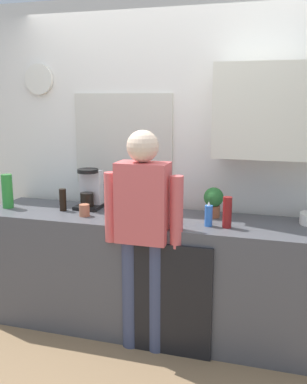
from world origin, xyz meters
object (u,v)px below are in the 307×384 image
bottle_dark_sauce (63,200)px  cup_terracotta_mug (84,210)px  bottle_clear_soda (7,191)px  person_at_sink (143,224)px  cup_blue_mug (120,205)px  coffee_maker (90,191)px  potted_plant (214,200)px  bottle_red_vinegar (227,212)px  dish_soap (209,215)px  storage_canister (128,206)px

bottle_dark_sauce → cup_terracotta_mug: 0.26m
bottle_clear_soda → person_at_sink: 1.29m
cup_blue_mug → bottle_clear_soda: bearing=-170.1°
coffee_maker → potted_plant: size_ratio=1.43×
coffee_maker → cup_blue_mug: coffee_maker is taller
coffee_maker → cup_blue_mug: 0.29m
bottle_dark_sauce → bottle_clear_soda: 0.49m
bottle_red_vinegar → bottle_clear_soda: bottle_clear_soda is taller
coffee_maker → dish_soap: bearing=-13.3°
coffee_maker → dish_soap: coffee_maker is taller
bottle_clear_soda → dish_soap: (1.69, -0.05, -0.06)m
bottle_dark_sauce → bottle_clear_soda: bottle_clear_soda is taller
bottle_red_vinegar → bottle_clear_soda: bearing=178.3°
dish_soap → person_at_sink: (-0.43, -0.19, -0.05)m
bottle_dark_sauce → cup_terracotta_mug: size_ratio=1.96×
potted_plant → dish_soap: size_ratio=1.28×
cup_terracotta_mug → storage_canister: 0.34m
coffee_maker → person_at_sink: person_at_sink is taller
dish_soap → potted_plant: bearing=92.0°
cup_terracotta_mug → person_at_sink: person_at_sink is taller
person_at_sink → bottle_dark_sauce: bearing=145.8°
storage_canister → person_at_sink: person_at_sink is taller
person_at_sink → bottle_red_vinegar: bearing=4.7°
bottle_red_vinegar → cup_blue_mug: size_ratio=2.20×
bottle_red_vinegar → cup_terracotta_mug: 1.09m
bottle_clear_soda → potted_plant: 1.69m
bottle_dark_sauce → dish_soap: (1.20, -0.10, -0.01)m
bottle_clear_soda → cup_blue_mug: 0.95m
storage_canister → person_at_sink: size_ratio=0.11×
bottle_clear_soda → cup_terracotta_mug: 0.73m
bottle_clear_soda → cup_terracotta_mug: bearing=-4.9°
dish_soap → bottle_clear_soda: bearing=178.2°
cup_blue_mug → cup_terracotta_mug: (-0.21, -0.22, -0.00)m
bottle_dark_sauce → bottle_clear_soda: size_ratio=0.64×
dish_soap → cup_terracotta_mug: bearing=-179.5°
bottle_red_vinegar → bottle_dark_sauce: size_ratio=1.22×
potted_plant → dish_soap: potted_plant is taller
coffee_maker → storage_canister: size_ratio=1.94×
person_at_sink → potted_plant: bearing=32.8°
bottle_red_vinegar → potted_plant: potted_plant is taller
bottle_red_vinegar → bottle_dark_sauce: bearing=175.8°
coffee_maker → cup_terracotta_mug: size_ratio=3.59×
dish_soap → coffee_maker: bearing=166.7°
cup_terracotta_mug → cup_blue_mug: bearing=47.4°
potted_plant → cup_terracotta_mug: bearing=-164.6°
bottle_red_vinegar → potted_plant: (-0.14, 0.26, 0.02)m
cup_blue_mug → potted_plant: bearing=3.0°
bottle_clear_soda → cup_terracotta_mug: (0.72, -0.06, -0.09)m
cup_blue_mug → dish_soap: 0.79m
potted_plant → person_at_sink: person_at_sink is taller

